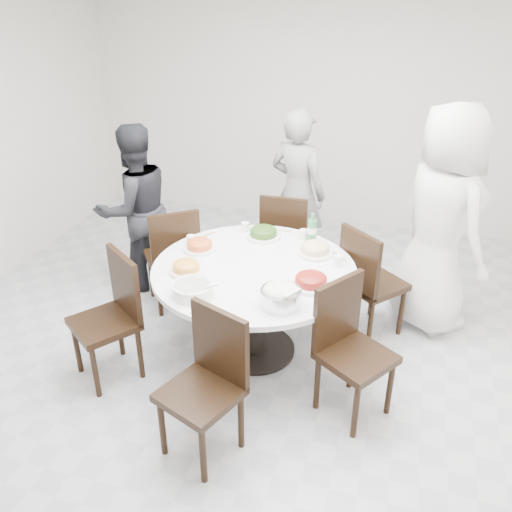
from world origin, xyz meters
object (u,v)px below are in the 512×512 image
(chair_n, at_px, (287,238))
(chair_sw, at_px, (104,321))
(diner_left, at_px, (135,209))
(dining_table, at_px, (254,310))
(soup_bowl, at_px, (193,290))
(rice_bowl, at_px, (281,298))
(chair_se, at_px, (357,354))
(diner_middle, at_px, (297,193))
(beverage_bottle, at_px, (312,228))
(diner_right, at_px, (441,221))
(chair_ne, at_px, (374,281))
(chair_s, at_px, (200,391))
(chair_nw, at_px, (172,255))

(chair_n, distance_m, chair_sw, 1.91)
(chair_n, relative_size, diner_left, 0.62)
(dining_table, xyz_separation_m, chair_sw, (-0.94, -0.58, 0.10))
(dining_table, height_order, soup_bowl, soup_bowl)
(dining_table, height_order, rice_bowl, rice_bowl)
(chair_n, relative_size, chair_sw, 1.00)
(chair_se, bearing_deg, chair_sw, 128.43)
(chair_n, xyz_separation_m, diner_middle, (0.01, 0.35, 0.32))
(beverage_bottle, bearing_deg, chair_se, -62.56)
(chair_sw, distance_m, diner_right, 2.67)
(dining_table, relative_size, chair_ne, 1.58)
(chair_s, bearing_deg, dining_table, 111.01)
(chair_n, xyz_separation_m, chair_nw, (-0.88, -0.62, 0.00))
(chair_n, xyz_separation_m, rice_bowl, (0.32, -1.53, 0.33))
(chair_nw, height_order, rice_bowl, chair_nw)
(dining_table, distance_m, diner_middle, 1.50)
(soup_bowl, distance_m, beverage_bottle, 1.18)
(dining_table, distance_m, chair_n, 1.10)
(chair_se, xyz_separation_m, soup_bowl, (-1.11, -0.04, 0.32))
(dining_table, relative_size, chair_s, 1.58)
(chair_n, distance_m, chair_se, 1.75)
(rice_bowl, bearing_deg, chair_n, 101.84)
(beverage_bottle, bearing_deg, chair_nw, -177.76)
(dining_table, relative_size, chair_n, 1.58)
(chair_nw, distance_m, diner_middle, 1.35)
(rice_bowl, distance_m, soup_bowl, 0.59)
(chair_sw, height_order, chair_se, same)
(chair_s, height_order, diner_middle, diner_middle)
(dining_table, bearing_deg, chair_sw, -148.56)
(chair_ne, bearing_deg, diner_middle, -6.15)
(chair_n, height_order, chair_se, same)
(soup_bowl, relative_size, beverage_bottle, 1.11)
(dining_table, relative_size, diner_middle, 0.94)
(dining_table, xyz_separation_m, diner_left, (-1.33, 0.70, 0.40))
(chair_ne, height_order, chair_s, same)
(dining_table, bearing_deg, soup_bowl, -120.46)
(dining_table, xyz_separation_m, diner_middle, (-0.00, 1.44, 0.42))
(chair_se, height_order, diner_right, diner_right)
(chair_nw, distance_m, chair_sw, 1.06)
(soup_bowl, bearing_deg, diner_right, 39.69)
(diner_right, relative_size, rice_bowl, 6.95)
(chair_ne, height_order, diner_left, diner_left)
(chair_sw, height_order, diner_left, diner_left)
(dining_table, bearing_deg, diner_right, 32.58)
(soup_bowl, bearing_deg, chair_sw, -171.75)
(chair_sw, relative_size, diner_middle, 0.59)
(chair_nw, xyz_separation_m, chair_se, (1.72, -0.93, 0.00))
(rice_bowl, distance_m, beverage_bottle, 0.96)
(chair_se, bearing_deg, chair_n, 62.71)
(dining_table, bearing_deg, chair_nw, 151.70)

